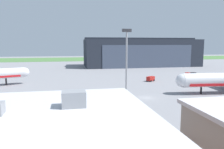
% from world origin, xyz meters
% --- Properties ---
extents(ground_plane, '(440.00, 440.00, 0.00)m').
position_xyz_m(ground_plane, '(0.00, 0.00, 0.00)').
color(ground_plane, gray).
extents(grass_field_strip, '(440.00, 56.00, 0.08)m').
position_xyz_m(grass_field_strip, '(0.00, 164.39, 0.04)').
color(grass_field_strip, '#4B793F').
rests_on(grass_field_strip, ground_plane).
extents(maintenance_hangar, '(76.37, 29.00, 19.11)m').
position_xyz_m(maintenance_hangar, '(27.71, 88.12, 9.09)').
color(maintenance_hangar, '#232833').
rests_on(maintenance_hangar, ground_plane).
extents(pushback_tractor, '(3.56, 5.16, 2.38)m').
position_xyz_m(pushback_tractor, '(32.96, 32.91, 1.26)').
color(pushback_tractor, '#2D2D33').
rests_on(pushback_tractor, ground_plane).
extents(baggage_tug, '(4.10, 3.75, 1.97)m').
position_xyz_m(baggage_tug, '(11.21, 26.16, 1.11)').
color(baggage_tug, '#AD1E19').
rests_on(baggage_tug, ground_plane).
extents(stair_truck, '(5.52, 3.75, 2.08)m').
position_xyz_m(stair_truck, '(-20.79, -4.10, 1.21)').
color(stair_truck, yellow).
rests_on(stair_truck, ground_plane).
extents(apron_light_mast, '(2.40, 0.50, 18.75)m').
position_xyz_m(apron_light_mast, '(-6.66, -3.14, 11.01)').
color(apron_light_mast, '#99999E').
rests_on(apron_light_mast, ground_plane).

